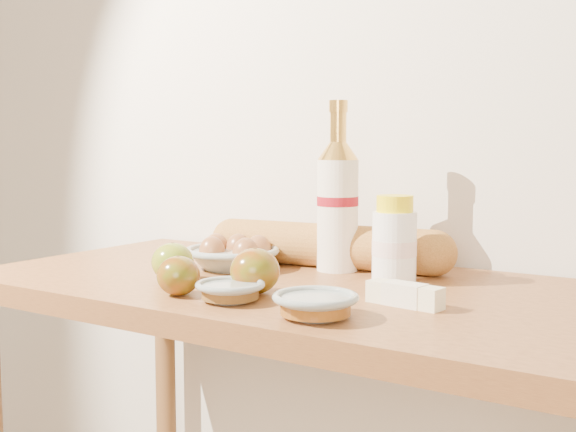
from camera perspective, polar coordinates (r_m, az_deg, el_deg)
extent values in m
cube|color=beige|center=(1.56, 7.32, 11.42)|extent=(3.50, 0.02, 2.60)
cube|color=#9A6031|center=(1.29, 0.72, -6.07)|extent=(1.20, 0.60, 0.04)
cylinder|color=brown|center=(1.94, -9.59, -15.96)|extent=(0.05, 0.05, 0.86)
cylinder|color=#EEE1CA|center=(1.39, 3.94, 0.04)|extent=(0.10, 0.10, 0.21)
cylinder|color=maroon|center=(1.39, 3.95, 1.20)|extent=(0.10, 0.10, 0.02)
cone|color=gold|center=(1.38, 3.98, 5.15)|extent=(0.10, 0.10, 0.03)
cylinder|color=gold|center=(1.38, 3.99, 7.02)|extent=(0.04, 0.04, 0.06)
cylinder|color=gold|center=(1.38, 4.00, 8.65)|extent=(0.05, 0.05, 0.02)
cylinder|color=white|center=(1.28, 8.39, -2.50)|extent=(0.10, 0.10, 0.13)
cylinder|color=#F8D7D0|center=(1.28, 8.39, -2.50)|extent=(0.10, 0.10, 0.03)
cylinder|color=yellow|center=(1.27, 8.44, 0.97)|extent=(0.08, 0.08, 0.03)
torus|color=#8F9C97|center=(1.42, -4.44, -2.75)|extent=(0.23, 0.23, 0.01)
ellipsoid|color=brown|center=(1.41, -6.03, -2.91)|extent=(0.06, 0.06, 0.06)
ellipsoid|color=brown|center=(1.39, -3.37, -3.05)|extent=(0.06, 0.06, 0.06)
ellipsoid|color=brown|center=(1.45, -3.94, -2.67)|extent=(0.06, 0.06, 0.06)
ellipsoid|color=brown|center=(1.46, -5.69, -2.63)|extent=(0.06, 0.06, 0.06)
ellipsoid|color=brown|center=(1.43, -2.35, -2.79)|extent=(0.06, 0.06, 0.06)
cylinder|color=#BD8139|center=(1.43, 3.05, -2.34)|extent=(0.44, 0.13, 0.09)
sphere|color=#BD8139|center=(1.53, -4.40, -1.82)|extent=(0.10, 0.10, 0.09)
sphere|color=#BD8139|center=(1.36, 11.46, -2.89)|extent=(0.10, 0.10, 0.09)
ellipsoid|color=olive|center=(1.30, -9.10, -3.61)|extent=(0.09, 0.09, 0.07)
cylinder|color=#4A2E18|center=(1.30, -9.12, -2.33)|extent=(0.01, 0.01, 0.01)
ellipsoid|color=maroon|center=(1.18, -8.65, -4.69)|extent=(0.08, 0.08, 0.06)
cylinder|color=#4E381A|center=(1.18, -8.67, -3.39)|extent=(0.01, 0.01, 0.01)
ellipsoid|color=#971508|center=(1.18, -2.62, -4.37)|extent=(0.09, 0.09, 0.08)
cylinder|color=#523B1B|center=(1.18, -2.63, -2.83)|extent=(0.01, 0.01, 0.01)
torus|color=gray|center=(1.13, -4.59, -5.44)|extent=(0.12, 0.12, 0.01)
cylinder|color=brown|center=(1.13, -4.59, -5.99)|extent=(0.10, 0.10, 0.02)
torus|color=gray|center=(1.02, 2.19, -6.43)|extent=(0.14, 0.14, 0.01)
cylinder|color=brown|center=(1.02, 2.19, -7.11)|extent=(0.12, 0.12, 0.02)
cube|color=#F1E8BA|center=(1.11, 9.20, -6.16)|extent=(0.12, 0.05, 0.03)
cube|color=#EEE3CA|center=(1.11, 9.20, -6.16)|extent=(0.07, 0.04, 0.04)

